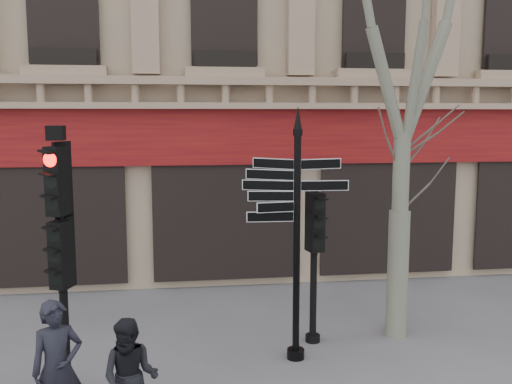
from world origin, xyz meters
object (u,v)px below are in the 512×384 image
pedestrian_b (130,378)px  traffic_signal_main (60,227)px  fingerpost (297,192)px  traffic_signal_secondary (314,238)px  pedestrian_a (57,369)px

pedestrian_b → traffic_signal_main: bearing=138.9°
pedestrian_b → fingerpost: bearing=49.2°
traffic_signal_secondary → pedestrian_a: (-3.95, -2.52, -1.03)m
fingerpost → pedestrian_b: fingerpost is taller
traffic_signal_main → pedestrian_a: bearing=-63.0°
traffic_signal_main → traffic_signal_secondary: size_ratio=1.43×
traffic_signal_main → traffic_signal_secondary: bearing=38.6°
fingerpost → traffic_signal_secondary: fingerpost is taller
traffic_signal_main → fingerpost: bearing=30.8°
fingerpost → traffic_signal_main: fingerpost is taller
pedestrian_a → fingerpost: bearing=4.8°
pedestrian_a → pedestrian_b: pedestrian_a is taller
traffic_signal_secondary → fingerpost: bearing=-136.3°
traffic_signal_secondary → pedestrian_b: traffic_signal_secondary is taller
fingerpost → traffic_signal_main: 3.69m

